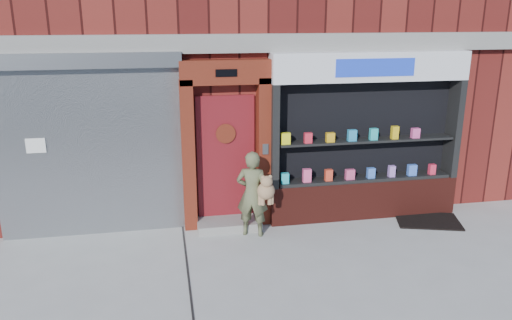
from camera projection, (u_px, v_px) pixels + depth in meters
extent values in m
plane|color=#9E9E99|center=(296.00, 271.00, 7.28)|extent=(80.00, 80.00, 0.00)
cube|color=gray|center=(269.00, 43.00, 8.20)|extent=(12.00, 0.16, 0.30)
cube|color=gray|center=(90.00, 154.00, 8.18)|extent=(3.00, 0.10, 2.80)
cube|color=slate|center=(80.00, 61.00, 7.69)|extent=(3.10, 0.30, 0.24)
cube|color=white|center=(36.00, 146.00, 7.92)|extent=(0.30, 0.01, 0.24)
cube|color=#5D1C10|center=(188.00, 156.00, 8.42)|extent=(0.22, 0.28, 2.60)
cube|color=#5D1C10|center=(264.00, 152.00, 8.65)|extent=(0.22, 0.28, 2.60)
cube|color=#5D1C10|center=(225.00, 72.00, 8.14)|extent=(1.50, 0.28, 0.40)
cube|color=black|center=(226.00, 73.00, 8.00)|extent=(0.35, 0.01, 0.12)
cube|color=maroon|center=(226.00, 158.00, 8.67)|extent=(1.00, 0.06, 2.20)
cylinder|color=black|center=(226.00, 134.00, 8.50)|extent=(0.28, 0.02, 0.28)
cylinder|color=#5D1C10|center=(226.00, 134.00, 8.49)|extent=(0.34, 0.02, 0.34)
cube|color=gray|center=(229.00, 224.00, 8.73)|extent=(1.10, 0.55, 0.15)
cube|color=slate|center=(265.00, 149.00, 8.48)|extent=(0.10, 0.02, 0.18)
cube|color=#511913|center=(362.00, 198.00, 9.19)|extent=(3.50, 0.40, 0.70)
cube|color=black|center=(274.00, 136.00, 8.54)|extent=(0.12, 0.40, 1.80)
cube|color=black|center=(453.00, 128.00, 9.14)|extent=(0.12, 0.40, 1.80)
cube|color=black|center=(362.00, 130.00, 9.01)|extent=(3.30, 0.03, 1.80)
cube|color=black|center=(364.00, 178.00, 9.09)|extent=(3.20, 0.36, 0.06)
cube|color=black|center=(366.00, 140.00, 8.88)|extent=(3.20, 0.36, 0.04)
cube|color=white|center=(371.00, 66.00, 8.52)|extent=(3.50, 0.40, 0.50)
cube|color=blue|center=(376.00, 68.00, 8.32)|extent=(1.40, 0.01, 0.30)
cube|color=#27B5C5|center=(285.00, 178.00, 8.71)|extent=(0.14, 0.09, 0.19)
cube|color=#F05089|center=(307.00, 175.00, 8.77)|extent=(0.14, 0.09, 0.24)
cube|color=#E34028|center=(329.00, 175.00, 8.85)|extent=(0.13, 0.09, 0.20)
cube|color=#DF4A7F|center=(350.00, 174.00, 8.92)|extent=(0.16, 0.09, 0.18)
cube|color=#4172DD|center=(371.00, 173.00, 8.99)|extent=(0.14, 0.09, 0.19)
cube|color=#AB76D4|center=(392.00, 171.00, 9.06)|extent=(0.11, 0.09, 0.21)
cube|color=#4271E2|center=(412.00, 170.00, 9.13)|extent=(0.16, 0.09, 0.20)
cube|color=#EA2949|center=(432.00, 169.00, 9.21)|extent=(0.11, 0.09, 0.19)
cube|color=#FFF31A|center=(285.00, 138.00, 8.51)|extent=(0.16, 0.09, 0.20)
cube|color=red|center=(308.00, 138.00, 8.58)|extent=(0.13, 0.09, 0.18)
cube|color=gold|center=(330.00, 137.00, 8.65)|extent=(0.14, 0.09, 0.16)
cube|color=#2790C5|center=(352.00, 135.00, 8.72)|extent=(0.15, 0.09, 0.20)
cube|color=#25B7BC|center=(374.00, 134.00, 8.79)|extent=(0.14, 0.09, 0.21)
cube|color=yellow|center=(395.00, 133.00, 8.86)|extent=(0.12, 0.09, 0.23)
cube|color=#EC4E9D|center=(415.00, 133.00, 8.94)|extent=(0.14, 0.09, 0.18)
imported|color=#575B3C|center=(252.00, 194.00, 8.29)|extent=(0.63, 0.52, 1.47)
sphere|color=#926C49|center=(266.00, 191.00, 8.18)|extent=(0.29, 0.29, 0.29)
sphere|color=#926C49|center=(267.00, 182.00, 8.08)|extent=(0.20, 0.20, 0.20)
sphere|color=#926C49|center=(263.00, 177.00, 8.05)|extent=(0.07, 0.07, 0.07)
sphere|color=#926C49|center=(270.00, 177.00, 8.07)|extent=(0.07, 0.07, 0.07)
cylinder|color=#926C49|center=(260.00, 200.00, 8.20)|extent=(0.07, 0.07, 0.18)
cylinder|color=#926C49|center=(272.00, 199.00, 8.24)|extent=(0.07, 0.07, 0.18)
cylinder|color=#926C49|center=(263.00, 200.00, 8.19)|extent=(0.07, 0.07, 0.18)
cylinder|color=#926C49|center=(270.00, 199.00, 8.21)|extent=(0.07, 0.07, 0.18)
cube|color=black|center=(428.00, 221.00, 9.03)|extent=(1.28, 1.06, 0.03)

